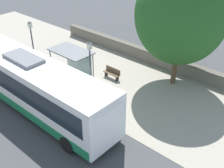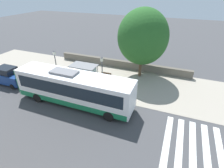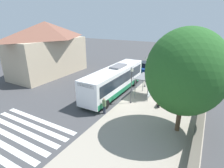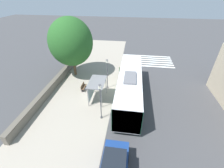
{
  "view_description": "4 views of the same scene",
  "coord_description": "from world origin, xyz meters",
  "px_view_note": "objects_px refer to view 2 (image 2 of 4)",
  "views": [
    {
      "loc": [
        9.81,
        11.96,
        10.9
      ],
      "look_at": [
        -1.83,
        1.61,
        1.51
      ],
      "focal_mm": 45.0,
      "sensor_mm": 36.0,
      "label": 1
    },
    {
      "loc": [
        14.4,
        7.66,
        10.75
      ],
      "look_at": [
        -1.26,
        1.44,
        1.26
      ],
      "focal_mm": 28.0,
      "sensor_mm": 36.0,
      "label": 2
    },
    {
      "loc": [
        -8.28,
        17.38,
        9.1
      ],
      "look_at": [
        1.05,
        0.77,
        2.1
      ],
      "focal_mm": 28.0,
      "sensor_mm": 36.0,
      "label": 3
    },
    {
      "loc": [
        1.9,
        -16.79,
        11.83
      ],
      "look_at": [
        -0.4,
        -0.77,
        1.36
      ],
      "focal_mm": 24.0,
      "sensor_mm": 36.0,
      "label": 4
    }
  ],
  "objects_px": {
    "street_lamp_near": "(56,65)",
    "street_lamp_far": "(102,72)",
    "bus_shelter": "(85,68)",
    "bus": "(74,88)",
    "parked_car_behind_bus": "(8,76)",
    "bench": "(106,76)",
    "shade_tree": "(143,37)",
    "pedestrian": "(129,97)"
  },
  "relations": [
    {
      "from": "bus",
      "to": "street_lamp_far",
      "type": "xyz_separation_m",
      "value": [
        -3.05,
        1.76,
        0.72
      ]
    },
    {
      "from": "bench",
      "to": "street_lamp_far",
      "type": "xyz_separation_m",
      "value": [
        3.17,
        0.95,
        2.09
      ]
    },
    {
      "from": "bench",
      "to": "bus",
      "type": "bearing_deg",
      "value": -7.45
    },
    {
      "from": "bench",
      "to": "street_lamp_near",
      "type": "bearing_deg",
      "value": -54.38
    },
    {
      "from": "street_lamp_far",
      "to": "shade_tree",
      "type": "bearing_deg",
      "value": 152.68
    },
    {
      "from": "pedestrian",
      "to": "bus_shelter",
      "type": "bearing_deg",
      "value": -110.21
    },
    {
      "from": "bus",
      "to": "bench",
      "type": "relative_size",
      "value": 8.6
    },
    {
      "from": "bus",
      "to": "pedestrian",
      "type": "bearing_deg",
      "value": 107.11
    },
    {
      "from": "pedestrian",
      "to": "shade_tree",
      "type": "height_order",
      "value": "shade_tree"
    },
    {
      "from": "bus_shelter",
      "to": "street_lamp_far",
      "type": "height_order",
      "value": "street_lamp_far"
    },
    {
      "from": "bench",
      "to": "street_lamp_far",
      "type": "relative_size",
      "value": 0.33
    },
    {
      "from": "street_lamp_near",
      "to": "street_lamp_far",
      "type": "distance_m",
      "value": 5.84
    },
    {
      "from": "bus_shelter",
      "to": "street_lamp_near",
      "type": "height_order",
      "value": "street_lamp_near"
    },
    {
      "from": "bus",
      "to": "bus_shelter",
      "type": "xyz_separation_m",
      "value": [
        -3.96,
        -0.98,
        0.36
      ]
    },
    {
      "from": "street_lamp_far",
      "to": "parked_car_behind_bus",
      "type": "bearing_deg",
      "value": -78.18
    },
    {
      "from": "shade_tree",
      "to": "bus",
      "type": "bearing_deg",
      "value": -28.29
    },
    {
      "from": "bus_shelter",
      "to": "street_lamp_far",
      "type": "distance_m",
      "value": 2.92
    },
    {
      "from": "pedestrian",
      "to": "shade_tree",
      "type": "xyz_separation_m",
      "value": [
        -7.1,
        -0.62,
        4.27
      ]
    },
    {
      "from": "bus",
      "to": "street_lamp_far",
      "type": "relative_size",
      "value": 2.84
    },
    {
      "from": "pedestrian",
      "to": "parked_car_behind_bus",
      "type": "distance_m",
      "value": 15.26
    },
    {
      "from": "bus_shelter",
      "to": "street_lamp_far",
      "type": "bearing_deg",
      "value": 71.5
    },
    {
      "from": "pedestrian",
      "to": "street_lamp_near",
      "type": "relative_size",
      "value": 0.4
    },
    {
      "from": "bus_shelter",
      "to": "parked_car_behind_bus",
      "type": "bearing_deg",
      "value": -69.36
    },
    {
      "from": "pedestrian",
      "to": "shade_tree",
      "type": "relative_size",
      "value": 0.2
    },
    {
      "from": "street_lamp_far",
      "to": "pedestrian",
      "type": "bearing_deg",
      "value": 68.5
    },
    {
      "from": "street_lamp_near",
      "to": "street_lamp_far",
      "type": "bearing_deg",
      "value": 93.16
    },
    {
      "from": "bus_shelter",
      "to": "street_lamp_near",
      "type": "relative_size",
      "value": 0.72
    },
    {
      "from": "pedestrian",
      "to": "street_lamp_near",
      "type": "height_order",
      "value": "street_lamp_near"
    },
    {
      "from": "bus_shelter",
      "to": "parked_car_behind_bus",
      "type": "xyz_separation_m",
      "value": [
        3.36,
        -8.91,
        -1.14
      ]
    },
    {
      "from": "shade_tree",
      "to": "parked_car_behind_bus",
      "type": "bearing_deg",
      "value": -60.86
    },
    {
      "from": "street_lamp_far",
      "to": "bench",
      "type": "bearing_deg",
      "value": -163.34
    },
    {
      "from": "street_lamp_near",
      "to": "bus",
      "type": "bearing_deg",
      "value": 56.17
    },
    {
      "from": "bench",
      "to": "street_lamp_far",
      "type": "bearing_deg",
      "value": 16.66
    },
    {
      "from": "bus",
      "to": "parked_car_behind_bus",
      "type": "bearing_deg",
      "value": -93.51
    },
    {
      "from": "pedestrian",
      "to": "shade_tree",
      "type": "distance_m",
      "value": 8.31
    },
    {
      "from": "parked_car_behind_bus",
      "to": "bus_shelter",
      "type": "bearing_deg",
      "value": 110.64
    },
    {
      "from": "bus",
      "to": "pedestrian",
      "type": "relative_size",
      "value": 7.07
    },
    {
      "from": "bus_shelter",
      "to": "street_lamp_far",
      "type": "relative_size",
      "value": 0.73
    },
    {
      "from": "street_lamp_far",
      "to": "street_lamp_near",
      "type": "bearing_deg",
      "value": -86.84
    },
    {
      "from": "bus",
      "to": "parked_car_behind_bus",
      "type": "relative_size",
      "value": 2.86
    },
    {
      "from": "bus",
      "to": "pedestrian",
      "type": "xyz_separation_m",
      "value": [
        -1.64,
        5.33,
        -0.81
      ]
    },
    {
      "from": "bus",
      "to": "shade_tree",
      "type": "height_order",
      "value": "shade_tree"
    }
  ]
}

